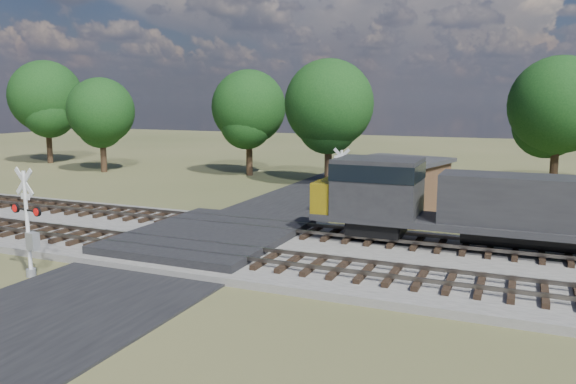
% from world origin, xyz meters
% --- Properties ---
extents(ground, '(160.00, 160.00, 0.00)m').
position_xyz_m(ground, '(0.00, 0.00, 0.00)').
color(ground, '#424A27').
rests_on(ground, ground).
extents(ballast_bed, '(140.00, 10.00, 0.30)m').
position_xyz_m(ballast_bed, '(10.00, 0.50, 0.15)').
color(ballast_bed, gray).
rests_on(ballast_bed, ground).
extents(road, '(7.00, 60.00, 0.08)m').
position_xyz_m(road, '(0.00, 0.00, 0.04)').
color(road, black).
rests_on(road, ground).
extents(crossing_panel, '(7.00, 9.00, 0.62)m').
position_xyz_m(crossing_panel, '(0.00, 0.50, 0.32)').
color(crossing_panel, '#262628').
rests_on(crossing_panel, ground).
extents(track_near, '(140.00, 2.60, 0.33)m').
position_xyz_m(track_near, '(3.12, -2.00, 0.41)').
color(track_near, black).
rests_on(track_near, ballast_bed).
extents(track_far, '(140.00, 2.60, 0.33)m').
position_xyz_m(track_far, '(3.12, 3.00, 0.41)').
color(track_far, black).
rests_on(track_far, ballast_bed).
extents(crossing_signal_near, '(1.67, 0.41, 4.16)m').
position_xyz_m(crossing_signal_near, '(-3.72, -6.39, 1.73)').
color(crossing_signal_near, silver).
rests_on(crossing_signal_near, ground).
extents(crossing_signal_far, '(1.59, 0.37, 3.95)m').
position_xyz_m(crossing_signal_far, '(3.66, 8.32, 1.64)').
color(crossing_signal_far, silver).
rests_on(crossing_signal_far, ground).
extents(equipment_shed, '(6.00, 6.00, 3.36)m').
position_xyz_m(equipment_shed, '(6.59, 9.60, 1.70)').
color(equipment_shed, '#4E3421').
rests_on(equipment_shed, ground).
extents(treeline, '(84.37, 10.70, 11.00)m').
position_xyz_m(treeline, '(4.55, 21.38, 6.29)').
color(treeline, black).
rests_on(treeline, ground).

